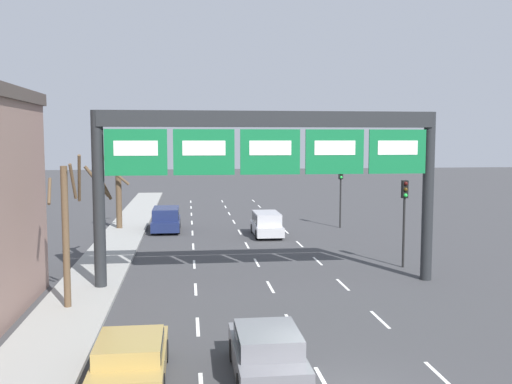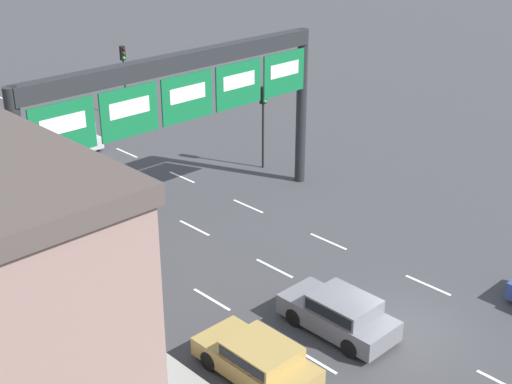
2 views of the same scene
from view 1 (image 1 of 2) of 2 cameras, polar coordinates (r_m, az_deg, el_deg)
lane_dashes at (r=28.03m, az=0.70°, el=-8.17°), size 6.72×67.00×0.01m
sign_gantry at (r=25.18m, az=1.34°, el=4.10°), size 15.31×0.70×7.77m
suv_navy at (r=41.04m, az=-8.98°, el=-2.59°), size 1.99×4.47×1.68m
suv_silver at (r=38.51m, az=1.07°, el=-3.10°), size 1.82×4.26×1.61m
car_grey at (r=16.16m, az=1.11°, el=-15.66°), size 1.85×4.12×1.43m
car_gold at (r=16.32m, az=-12.43°, el=-15.85°), size 1.90×4.10×1.28m
traffic_light_near_gantry at (r=42.24m, az=8.47°, el=0.76°), size 0.30×0.35×4.49m
traffic_light_mid_block at (r=29.81m, az=14.63°, el=-1.30°), size 0.30×0.35×4.46m
tree_bare_closest at (r=29.68m, az=-15.52°, el=-1.53°), size 1.28×1.27×5.64m
tree_bare_second at (r=22.74m, az=-18.44°, el=-3.49°), size 1.40×1.37×5.84m
tree_bare_third at (r=41.99m, az=-13.56°, el=0.53°), size 1.97×2.01×5.60m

